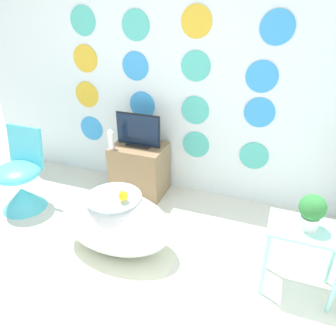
{
  "coord_description": "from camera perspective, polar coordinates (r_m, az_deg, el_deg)",
  "views": [
    {
      "loc": [
        1.15,
        -1.1,
        1.94
      ],
      "look_at": [
        0.38,
        0.93,
        0.79
      ],
      "focal_mm": 35.0,
      "sensor_mm": 36.0,
      "label": 1
    }
  ],
  "objects": [
    {
      "name": "potted_plant_left",
      "position": [
        2.34,
        23.79,
        -6.78
      ],
      "size": [
        0.17,
        0.17,
        0.26
      ],
      "color": "white",
      "rests_on": "side_table"
    },
    {
      "name": "tv_cabinet",
      "position": [
        3.54,
        -4.95,
        -0.22
      ],
      "size": [
        0.55,
        0.42,
        0.55
      ],
      "color": "#8E704C",
      "rests_on": "ground_plane"
    },
    {
      "name": "rubber_duck",
      "position": [
        2.53,
        -7.84,
        -4.77
      ],
      "size": [
        0.08,
        0.09,
        0.09
      ],
      "color": "yellow",
      "rests_on": "bathtub"
    },
    {
      "name": "vase",
      "position": [
        3.35,
        -9.94,
        4.78
      ],
      "size": [
        0.06,
        0.06,
        0.2
      ],
      "color": "white",
      "rests_on": "tv_cabinet"
    },
    {
      "name": "rug",
      "position": [
        2.89,
        -8.97,
        -14.67
      ],
      "size": [
        0.97,
        0.73,
        0.01
      ],
      "color": "silver",
      "rests_on": "ground_plane"
    },
    {
      "name": "bathtub",
      "position": [
        2.79,
        -9.06,
        -9.28
      ],
      "size": [
        0.97,
        0.55,
        0.54
      ],
      "color": "white",
      "rests_on": "ground_plane"
    },
    {
      "name": "side_table",
      "position": [
        2.48,
        22.66,
        -11.63
      ],
      "size": [
        0.51,
        0.33,
        0.56
      ],
      "color": "#99E0D8",
      "rests_on": "ground_plane"
    },
    {
      "name": "ground_plane",
      "position": [
        2.51,
        -17.5,
        -24.56
      ],
      "size": [
        12.0,
        12.0,
        0.0
      ],
      "primitive_type": "plane",
      "color": "silver"
    },
    {
      "name": "tv",
      "position": [
        3.36,
        -5.23,
        6.31
      ],
      "size": [
        0.48,
        0.12,
        0.35
      ],
      "color": "black",
      "rests_on": "tv_cabinet"
    },
    {
      "name": "chair",
      "position": [
        3.58,
        -24.25,
        -2.55
      ],
      "size": [
        0.46,
        0.46,
        0.82
      ],
      "color": "#4CC6DB",
      "rests_on": "ground_plane"
    },
    {
      "name": "wall_back_dotted",
      "position": [
        3.33,
        0.04,
        16.8
      ],
      "size": [
        4.55,
        0.05,
        2.6
      ],
      "color": "white",
      "rests_on": "ground_plane"
    }
  ]
}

